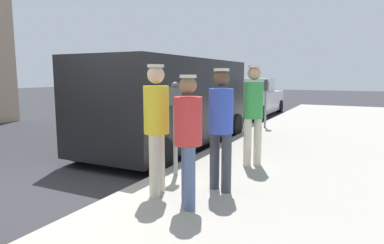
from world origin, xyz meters
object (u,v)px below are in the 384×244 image
(pedestrian_in_green, at_px, (253,109))
(parked_van, at_px, (171,101))
(pedestrian_in_blue, at_px, (221,122))
(parking_meter_near, at_px, (175,113))
(parked_sedan_ahead, at_px, (253,98))
(pedestrian_in_red, at_px, (188,133))
(parking_meter_far, at_px, (266,95))
(pedestrian_in_yellow, at_px, (156,121))

(pedestrian_in_green, bearing_deg, parked_van, 152.20)
(pedestrian_in_blue, bearing_deg, parking_meter_near, 160.43)
(pedestrian_in_blue, height_order, parked_sedan_ahead, pedestrian_in_blue)
(pedestrian_in_red, bearing_deg, parked_sedan_ahead, 102.58)
(parking_meter_near, relative_size, pedestrian_in_green, 0.85)
(parking_meter_near, height_order, pedestrian_in_blue, pedestrian_in_blue)
(parking_meter_far, relative_size, parked_sedan_ahead, 0.34)
(pedestrian_in_blue, distance_m, pedestrian_in_yellow, 0.89)
(parking_meter_far, xyz_separation_m, parked_sedan_ahead, (-1.70, 4.38, -0.43))
(parked_sedan_ahead, bearing_deg, parking_meter_near, -80.40)
(parking_meter_near, relative_size, pedestrian_in_red, 0.93)
(parking_meter_far, xyz_separation_m, pedestrian_in_yellow, (0.20, -6.55, -0.02))
(pedestrian_in_green, bearing_deg, parking_meter_near, -128.66)
(parking_meter_near, distance_m, pedestrian_in_blue, 0.97)
(pedestrian_in_red, bearing_deg, pedestrian_in_green, 86.06)
(parking_meter_near, xyz_separation_m, parked_van, (-1.50, 2.45, -0.03))
(parked_van, bearing_deg, pedestrian_in_blue, -49.01)
(parked_van, bearing_deg, parking_meter_far, 65.14)
(parking_meter_near, height_order, parking_meter_far, same)
(pedestrian_in_red, relative_size, parked_van, 0.31)
(parked_van, height_order, parked_sedan_ahead, parked_van)
(parking_meter_far, distance_m, pedestrian_in_red, 6.80)
(pedestrian_in_blue, bearing_deg, pedestrian_in_red, -100.02)
(parking_meter_far, height_order, parked_sedan_ahead, parking_meter_far)
(pedestrian_in_blue, distance_m, pedestrian_in_red, 0.75)
(parked_van, distance_m, parked_sedan_ahead, 7.63)
(parking_meter_far, bearing_deg, pedestrian_in_red, -83.40)
(parking_meter_far, relative_size, pedestrian_in_yellow, 0.86)
(pedestrian_in_yellow, distance_m, parked_van, 3.72)
(parked_sedan_ahead, bearing_deg, parked_van, -88.48)
(parking_meter_far, relative_size, parked_van, 0.29)
(pedestrian_in_yellow, height_order, parked_van, parked_van)
(parked_sedan_ahead, bearing_deg, pedestrian_in_yellow, -80.12)
(pedestrian_in_blue, relative_size, pedestrian_in_red, 1.05)
(parking_meter_near, distance_m, pedestrian_in_green, 1.50)
(pedestrian_in_yellow, bearing_deg, parking_meter_near, 103.11)
(parking_meter_far, xyz_separation_m, pedestrian_in_green, (0.93, -4.52, 0.01))
(parking_meter_far, xyz_separation_m, parked_van, (-1.50, -3.24, -0.03))
(parked_sedan_ahead, bearing_deg, pedestrian_in_blue, -75.88)
(pedestrian_in_red, bearing_deg, parking_meter_near, 126.33)
(parking_meter_far, distance_m, pedestrian_in_blue, 6.08)
(pedestrian_in_yellow, distance_m, pedestrian_in_red, 0.62)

